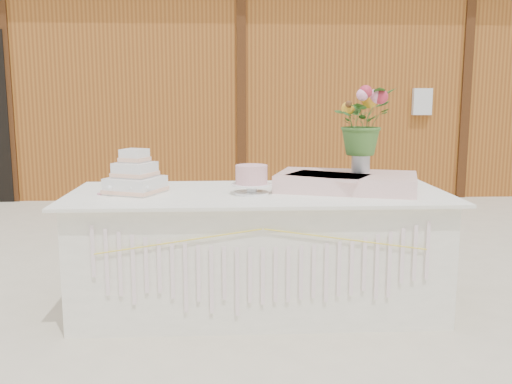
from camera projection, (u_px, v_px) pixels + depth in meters
ground at (258, 307)px, 3.76m from camera, size 80.00×80.00×0.00m
barn at (237, 77)px, 9.38m from camera, size 12.60×4.60×3.30m
cake_table at (258, 250)px, 3.69m from camera, size 2.40×1.00×0.77m
wedding_cake at (135, 178)px, 3.58m from camera, size 0.41×0.41×0.28m
pink_cake_stand at (251, 178)px, 3.54m from camera, size 0.25×0.25×0.18m
satin_runner at (346, 182)px, 3.69m from camera, size 0.99×0.74×0.11m
flower_vase at (361, 160)px, 3.72m from camera, size 0.12×0.12×0.16m
bouquet at (362, 114)px, 3.67m from camera, size 0.51×0.50×0.43m
loose_flowers at (106, 191)px, 3.62m from camera, size 0.15×0.32×0.02m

